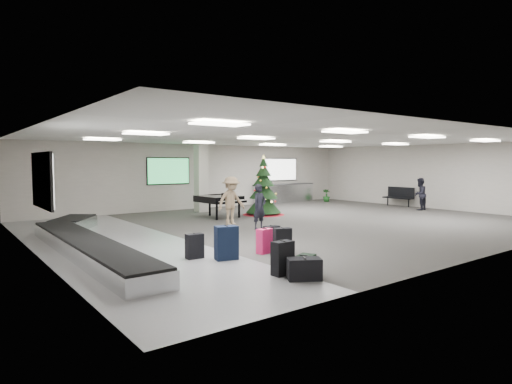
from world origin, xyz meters
TOP-DOWN VIEW (x-y plane):
  - ground at (0.00, 0.00)m, footprint 18.00×18.00m
  - room_envelope at (-0.38, 0.67)m, footprint 18.02×14.02m
  - baggage_carousel at (-7.84, -0.08)m, footprint 2.28×9.71m
  - service_counter at (5.00, 6.65)m, footprint 4.05×0.65m
  - suitcase_0 at (-5.31, -5.28)m, footprint 0.46×0.27m
  - suitcase_1 at (-4.03, -3.78)m, footprint 0.48×0.35m
  - pink_suitcase at (-4.31, -3.40)m, footprint 0.44×0.29m
  - suitcase_3 at (-3.79, -3.06)m, footprint 0.42×0.24m
  - navy_suitcase at (-5.48, -3.42)m, footprint 0.58×0.42m
  - green_duffel at (-5.00, -5.58)m, footprint 0.69×0.53m
  - suitcase_8 at (-6.02, -2.86)m, footprint 0.42×0.26m
  - black_duffel at (-5.21, -5.81)m, footprint 0.75×0.65m
  - christmas_tree at (0.63, 2.95)m, footprint 1.86×1.86m
  - grand_piano at (-1.42, 3.33)m, footprint 1.57×1.96m
  - bench at (8.61, 1.52)m, footprint 0.54×1.59m
  - traveler_a at (-2.06, -0.26)m, footprint 0.63×0.47m
  - traveler_b at (-2.25, 1.20)m, footprint 1.18×0.71m
  - traveler_bench at (7.74, -0.21)m, footprint 0.82×0.67m
  - potted_plant_left at (3.35, 6.50)m, footprint 0.49×0.51m
  - potted_plant_right at (7.39, 5.59)m, footprint 0.58×0.58m

SIDE VIEW (x-z plane):
  - ground at x=0.00m, z-range 0.00..0.00m
  - green_duffel at x=-5.00m, z-range -0.01..0.42m
  - baggage_carousel at x=-7.84m, z-range 0.00..0.43m
  - black_duffel at x=-5.21m, z-range -0.01..0.44m
  - suitcase_8 at x=-6.02m, z-range -0.01..0.61m
  - suitcase_3 at x=-3.79m, z-range -0.01..0.62m
  - pink_suitcase at x=-4.31m, z-range -0.01..0.64m
  - suitcase_1 at x=-4.03m, z-range -0.01..0.68m
  - suitcase_0 at x=-5.31m, z-range -0.01..0.71m
  - potted_plant_left at x=3.35m, z-range 0.00..0.72m
  - potted_plant_right at x=7.39m, z-range 0.00..0.74m
  - navy_suitcase at x=-5.48m, z-range -0.01..0.82m
  - service_counter at x=5.00m, z-range 0.01..1.09m
  - bench at x=8.61m, z-range 0.06..1.07m
  - grand_piano at x=-1.42m, z-range 0.23..1.30m
  - traveler_bench at x=7.74m, z-range 0.00..1.56m
  - traveler_a at x=-2.06m, z-range 0.00..1.57m
  - traveler_b at x=-2.25m, z-range 0.00..1.79m
  - christmas_tree at x=0.63m, z-range -0.42..2.23m
  - room_envelope at x=-0.38m, z-range 0.73..3.94m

